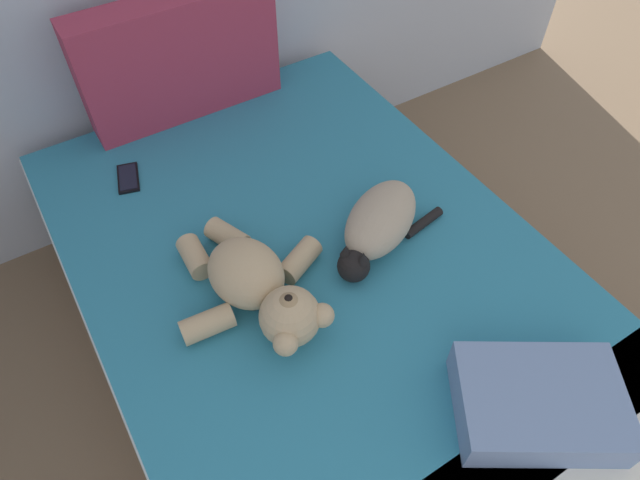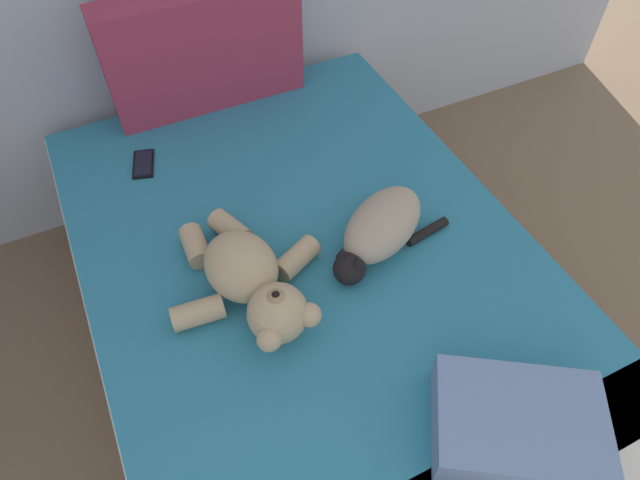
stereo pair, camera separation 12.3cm
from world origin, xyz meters
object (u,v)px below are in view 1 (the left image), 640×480
at_px(bed, 316,310).
at_px(cell_phone, 128,178).
at_px(throw_pillow, 538,403).
at_px(cat, 378,224).
at_px(patterned_cushion, 180,58).
at_px(teddy_bear, 258,286).

height_order(bed, cell_phone, cell_phone).
bearing_deg(bed, throw_pillow, -73.31).
distance_m(cat, throw_pillow, 0.68).
height_order(bed, patterned_cushion, patterned_cushion).
relative_size(patterned_cushion, teddy_bear, 1.32).
bearing_deg(throw_pillow, bed, 106.69).
bearing_deg(throw_pillow, cell_phone, 113.21).
bearing_deg(cat, teddy_bear, -177.63).
relative_size(patterned_cushion, throw_pillow, 1.87).
height_order(bed, cat, cat).
height_order(cell_phone, throw_pillow, throw_pillow).
distance_m(patterned_cushion, throw_pillow, 1.66).
bearing_deg(cat, bed, 172.49).
xyz_separation_m(bed, teddy_bear, (-0.22, -0.05, 0.36)).
bearing_deg(patterned_cushion, teddy_bear, -101.41).
height_order(bed, teddy_bear, teddy_bear).
xyz_separation_m(patterned_cushion, teddy_bear, (-0.20, -0.97, -0.15)).
height_order(cat, teddy_bear, teddy_bear).
xyz_separation_m(bed, throw_pillow, (0.21, -0.71, 0.34)).
bearing_deg(patterned_cushion, bed, -88.50).
xyz_separation_m(teddy_bear, throw_pillow, (0.43, -0.66, -0.02)).
bearing_deg(teddy_bear, bed, 11.84).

